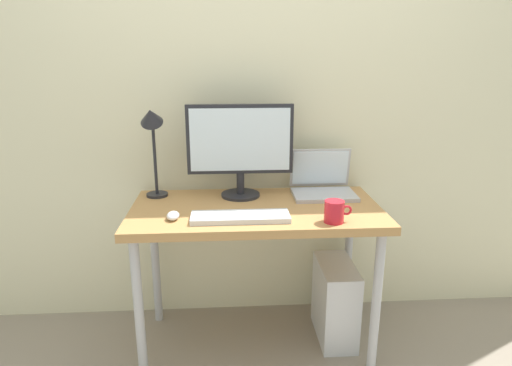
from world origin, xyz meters
TOP-DOWN VIEW (x-y plane):
  - ground_plane at (0.00, 0.00)m, footprint 6.00×6.00m
  - back_wall at (0.00, 0.37)m, footprint 4.40×0.04m
  - desk at (0.00, 0.00)m, footprint 1.20×0.61m
  - monitor at (-0.07, 0.17)m, footprint 0.54×0.20m
  - laptop at (0.36, 0.19)m, footprint 0.32×0.26m
  - desk_lamp at (-0.50, 0.18)m, footprint 0.11×0.16m
  - keyboard at (-0.08, -0.17)m, footprint 0.44×0.14m
  - mouse at (-0.38, -0.14)m, footprint 0.06×0.09m
  - coffee_mug at (0.33, -0.23)m, footprint 0.12×0.09m
  - computer_tower at (0.42, 0.03)m, footprint 0.18×0.36m

SIDE VIEW (x-z plane):
  - ground_plane at x=0.00m, z-range 0.00..0.00m
  - computer_tower at x=0.42m, z-range 0.00..0.42m
  - desk at x=0.00m, z-range 0.30..1.06m
  - keyboard at x=-0.08m, z-range 0.76..0.78m
  - mouse at x=-0.38m, z-range 0.76..0.79m
  - coffee_mug at x=0.33m, z-range 0.76..0.86m
  - laptop at x=0.36m, z-range 0.70..0.93m
  - monitor at x=-0.07m, z-range 0.79..1.26m
  - desk_lamp at x=-0.50m, z-range 0.86..1.35m
  - back_wall at x=0.00m, z-range 0.00..2.60m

